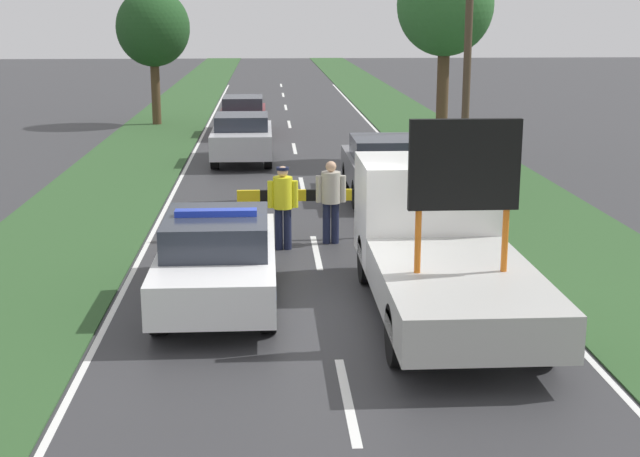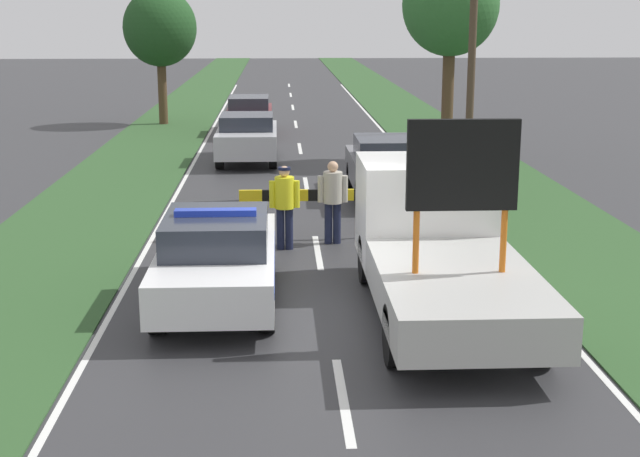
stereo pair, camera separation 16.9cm
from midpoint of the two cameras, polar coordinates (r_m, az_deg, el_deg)
ground_plane at (r=14.04m, az=0.89°, el=-5.50°), size 160.00×160.00×0.00m
lane_markings at (r=27.38m, az=-0.92°, el=3.99°), size 6.94×64.59×0.01m
grass_verge_left at (r=33.83m, az=-10.20°, el=5.65°), size 3.43×120.00×0.03m
grass_verge_right at (r=34.09m, az=7.61°, el=5.81°), size 3.43×120.00×0.03m
police_car at (r=14.44m, az=-6.25°, el=-1.87°), size 1.85×4.62×1.59m
work_truck at (r=14.29m, az=7.88°, el=-0.85°), size 2.24×5.95×3.21m
road_barrier at (r=18.45m, az=-0.51°, el=1.95°), size 2.85×0.08×1.04m
police_officer at (r=17.60m, az=-2.01°, el=1.83°), size 0.60×0.38×1.68m
pedestrian_civilian at (r=18.04m, az=1.09°, el=2.12°), size 0.61×0.39×1.70m
traffic_cone_near_police at (r=17.69m, az=6.08°, el=-0.32°), size 0.52×0.52×0.72m
traffic_cone_centre_front at (r=18.63m, az=6.19°, el=0.40°), size 0.53×0.53×0.73m
traffic_cone_near_truck at (r=17.57m, az=-9.03°, el=-0.89°), size 0.35×0.35×0.49m
traffic_cone_behind_barrier at (r=19.43m, az=-7.39°, el=0.58°), size 0.35×0.35×0.50m
traffic_cone_lane_edge at (r=18.60m, az=-9.17°, el=0.09°), size 0.43×0.43×0.60m
queued_car_suv_grey at (r=22.73m, az=4.55°, el=3.99°), size 1.82×4.27×1.55m
queued_car_sedan_silver at (r=28.26m, az=-4.51°, el=5.86°), size 1.85×4.19×1.51m
queued_car_wagon_maroon at (r=34.92m, az=-4.41°, el=7.32°), size 1.72×4.49×1.46m
roadside_tree_near_left at (r=38.13m, az=-10.08°, el=12.50°), size 3.02×3.02×5.58m
roadside_tree_near_right at (r=28.22m, az=8.54°, el=13.87°), size 2.96×2.96×6.39m
utility_pole at (r=23.74m, az=9.99°, el=13.09°), size 1.20×0.20×8.67m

